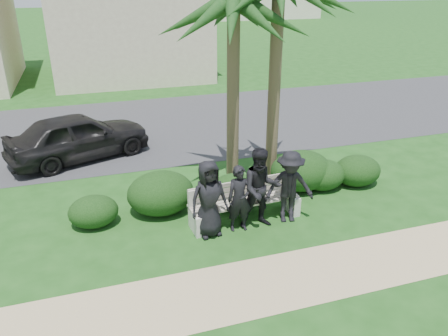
{
  "coord_description": "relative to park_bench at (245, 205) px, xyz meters",
  "views": [
    {
      "loc": [
        -3.6,
        -7.77,
        5.23
      ],
      "look_at": [
        -0.79,
        1.0,
        1.16
      ],
      "focal_mm": 35.0,
      "sensor_mm": 36.0,
      "label": 1
    }
  ],
  "objects": [
    {
      "name": "ground",
      "position": [
        0.45,
        -0.49,
        -0.41
      ],
      "size": [
        160.0,
        160.0,
        0.0
      ],
      "primitive_type": "plane",
      "color": "#194714",
      "rests_on": "ground"
    },
    {
      "name": "hedge_f",
      "position": [
        3.57,
        0.89,
        0.01
      ],
      "size": [
        1.28,
        1.06,
        0.84
      ],
      "primitive_type": "ellipsoid",
      "color": "black",
      "rests_on": "ground"
    },
    {
      "name": "man_a",
      "position": [
        -0.95,
        -0.32,
        0.46
      ],
      "size": [
        0.92,
        0.67,
        1.74
      ],
      "primitive_type": "imported",
      "rotation": [
        0.0,
        0.0,
        0.15
      ],
      "color": "black",
      "rests_on": "ground"
    },
    {
      "name": "hedge_e",
      "position": [
        2.54,
        0.96,
        -0.0
      ],
      "size": [
        1.24,
        1.02,
        0.81
      ],
      "primitive_type": "ellipsoid",
      "color": "black",
      "rests_on": "ground"
    },
    {
      "name": "stucco_bldg_right",
      "position": [
        -0.55,
        17.51,
        3.26
      ],
      "size": [
        8.4,
        8.4,
        7.3
      ],
      "color": "#C8B496",
      "rests_on": "ground"
    },
    {
      "name": "man_d",
      "position": [
        0.94,
        -0.31,
        0.45
      ],
      "size": [
        1.22,
        0.85,
        1.72
      ],
      "primitive_type": "imported",
      "rotation": [
        0.0,
        0.0,
        -0.2
      ],
      "color": "black",
      "rests_on": "ground"
    },
    {
      "name": "hedge_a",
      "position": [
        -3.34,
        0.85,
        -0.04
      ],
      "size": [
        1.12,
        0.92,
        0.73
      ],
      "primitive_type": "ellipsoid",
      "color": "black",
      "rests_on": "ground"
    },
    {
      "name": "park_bench",
      "position": [
        0.0,
        0.0,
        0.0
      ],
      "size": [
        2.62,
        0.77,
        0.9
      ],
      "rotation": [
        0.0,
        0.0,
        0.07
      ],
      "color": "gray",
      "rests_on": "ground"
    },
    {
      "name": "hedge_b",
      "position": [
        -1.77,
        1.01,
        0.11
      ],
      "size": [
        1.59,
        1.32,
        1.04
      ],
      "primitive_type": "ellipsoid",
      "color": "black",
      "rests_on": "ground"
    },
    {
      "name": "man_c",
      "position": [
        0.24,
        -0.33,
        0.53
      ],
      "size": [
        0.99,
        0.82,
        1.87
      ],
      "primitive_type": "imported",
      "rotation": [
        0.0,
        0.0,
        -0.12
      ],
      "color": "black",
      "rests_on": "ground"
    },
    {
      "name": "footpath",
      "position": [
        0.45,
        -2.29,
        -0.41
      ],
      "size": [
        30.0,
        1.6,
        0.01
      ],
      "primitive_type": "cube",
      "color": "tan",
      "rests_on": "ground"
    },
    {
      "name": "car_a",
      "position": [
        -3.55,
        5.08,
        0.31
      ],
      "size": [
        4.57,
        3.06,
        1.45
      ],
      "primitive_type": "imported",
      "rotation": [
        0.0,
        0.0,
        1.92
      ],
      "color": "black",
      "rests_on": "ground"
    },
    {
      "name": "hedge_c",
      "position": [
        0.0,
        0.74,
        0.02
      ],
      "size": [
        1.3,
        1.07,
        0.85
      ],
      "primitive_type": "ellipsoid",
      "color": "black",
      "rests_on": "ground"
    },
    {
      "name": "man_b",
      "position": [
        -0.26,
        -0.33,
        0.36
      ],
      "size": [
        0.59,
        0.42,
        1.53
      ],
      "primitive_type": "imported",
      "rotation": [
        0.0,
        0.0,
        -0.09
      ],
      "color": "black",
      "rests_on": "ground"
    },
    {
      "name": "hedge_d",
      "position": [
        1.99,
        1.14,
        0.13
      ],
      "size": [
        1.64,
        1.36,
        1.07
      ],
      "primitive_type": "ellipsoid",
      "color": "black",
      "rests_on": "ground"
    },
    {
      "name": "asphalt_street",
      "position": [
        0.45,
        7.51,
        -0.41
      ],
      "size": [
        160.0,
        8.0,
        0.01
      ],
      "primitive_type": "cube",
      "color": "#2D2D30",
      "rests_on": "ground"
    },
    {
      "name": "palm_left",
      "position": [
        0.38,
        2.02,
        4.2
      ],
      "size": [
        3.0,
        3.0,
        5.58
      ],
      "color": "brown",
      "rests_on": "ground"
    }
  ]
}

